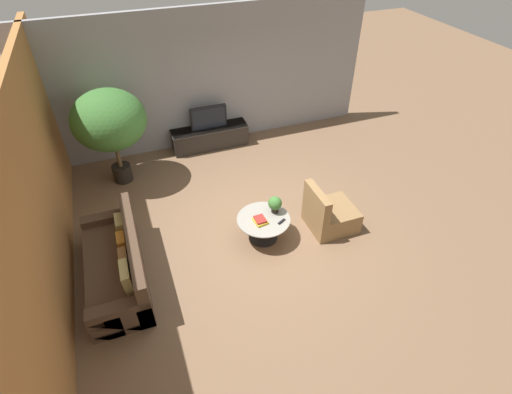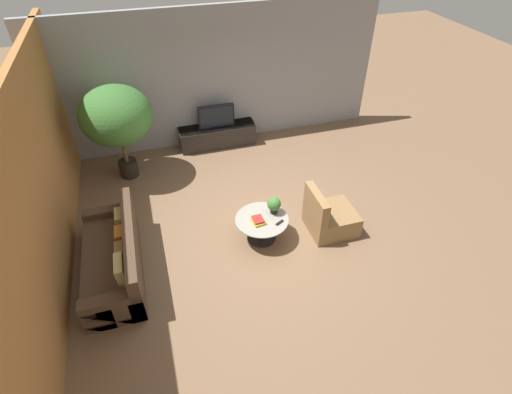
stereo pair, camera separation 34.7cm
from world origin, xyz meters
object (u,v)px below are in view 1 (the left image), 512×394
television (209,118)px  armchair_wicker (329,214)px  coffee_table (263,225)px  couch_by_wall (118,265)px  potted_palm_tall (109,121)px  potted_plant_tabletop (275,204)px  media_console (210,137)px

television → armchair_wicker: television is taller
coffee_table → couch_by_wall: bearing=-178.4°
television → couch_by_wall: size_ratio=0.38×
coffee_table → potted_palm_tall: bearing=128.9°
couch_by_wall → potted_plant_tabletop: size_ratio=6.97×
potted_palm_tall → media_console: bearing=17.7°
media_console → potted_plant_tabletop: 3.19m
television → couch_by_wall: television is taller
potted_plant_tabletop → potted_palm_tall: bearing=133.2°
armchair_wicker → potted_plant_tabletop: size_ratio=2.82×
television → coffee_table: bearing=-89.0°
media_console → coffee_table: media_console is taller
television → couch_by_wall: 4.11m
potted_palm_tall → coffee_table: bearing=-51.1°
media_console → couch_by_wall: bearing=-125.4°
media_console → potted_palm_tall: (-2.05, -0.65, 1.11)m
media_console → potted_plant_tabletop: potted_plant_tabletop is taller
coffee_table → armchair_wicker: 1.20m
coffee_table → potted_palm_tall: potted_palm_tall is taller
armchair_wicker → coffee_table: bearing=83.9°
coffee_table → potted_palm_tall: 3.51m
potted_plant_tabletop → coffee_table: bearing=-157.3°
media_console → television: bearing=-90.0°
media_console → potted_palm_tall: bearing=-162.3°
couch_by_wall → potted_palm_tall: 2.90m
media_console → couch_by_wall: size_ratio=0.83×
television → potted_palm_tall: 2.24m
potted_palm_tall → potted_plant_tabletop: 3.52m
television → couch_by_wall: bearing=-125.4°
television → potted_plant_tabletop: television is taller
coffee_table → couch_by_wall: (-2.42, -0.07, -0.02)m
potted_plant_tabletop → media_console: bearing=95.4°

